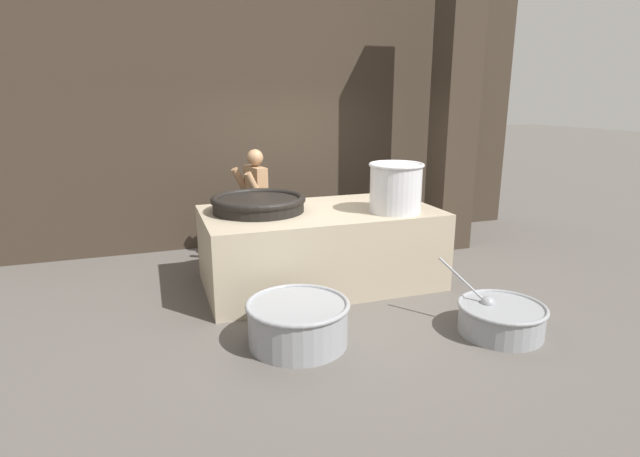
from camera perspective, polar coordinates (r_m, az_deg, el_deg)
The scene contains 9 objects.
ground_plane at distance 6.41m, azimuth 0.00°, elevation -6.18°, with size 60.00×60.00×0.00m, color #56514C.
back_wall at distance 8.06m, azimuth -5.20°, elevation 14.06°, with size 8.67×0.24×4.40m, color #382D23.
support_pillar at distance 7.90m, azimuth 15.15°, elevation 13.61°, with size 0.53×0.53×4.40m, color #382D23.
hearth_platform at distance 6.25m, azimuth 0.00°, elevation -2.11°, with size 2.85×1.57×0.95m.
giant_wok_near at distance 6.08m, azimuth -7.03°, elevation 2.91°, with size 1.14×1.14×0.19m.
stock_pot at distance 6.03m, azimuth 8.65°, elevation 4.74°, with size 0.66×0.66×0.59m.
cook at distance 6.99m, azimuth -7.34°, elevation 2.94°, with size 0.43×0.63×1.61m.
prep_bowl_vegetables at distance 5.36m, azimuth 19.98°, elevation -9.50°, with size 0.87×1.01×0.67m.
prep_bowl_meat at distance 4.82m, azimuth -2.53°, elevation -10.49°, with size 0.99×0.99×0.43m.
Camera 1 is at (-1.96, -5.65, 2.29)m, focal length 28.00 mm.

